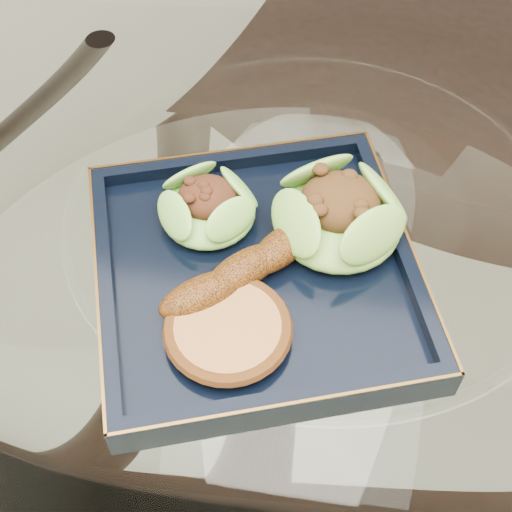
# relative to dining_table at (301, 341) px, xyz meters

# --- Properties ---
(dining_table) EXTENTS (1.13, 1.13, 0.77)m
(dining_table) POSITION_rel_dining_table_xyz_m (0.00, 0.00, 0.00)
(dining_table) COLOR white
(dining_table) RESTS_ON ground
(dining_chair) EXTENTS (0.46, 0.46, 0.90)m
(dining_chair) POSITION_rel_dining_table_xyz_m (0.11, 0.53, -0.10)
(dining_chair) COLOR black
(dining_chair) RESTS_ON ground
(navy_plate) EXTENTS (0.34, 0.34, 0.02)m
(navy_plate) POSITION_rel_dining_table_xyz_m (-0.04, -0.05, 0.17)
(navy_plate) COLOR black
(navy_plate) RESTS_ON dining_table
(lettuce_wrap_left) EXTENTS (0.11, 0.11, 0.03)m
(lettuce_wrap_left) POSITION_rel_dining_table_xyz_m (-0.09, 0.00, 0.20)
(lettuce_wrap_left) COLOR #5CA22F
(lettuce_wrap_left) RESTS_ON navy_plate
(lettuce_wrap_right) EXTENTS (0.14, 0.14, 0.04)m
(lettuce_wrap_right) POSITION_rel_dining_table_xyz_m (0.02, 0.01, 0.20)
(lettuce_wrap_right) COLOR #579B2D
(lettuce_wrap_right) RESTS_ON navy_plate
(roasted_plantain) EXTENTS (0.13, 0.13, 0.03)m
(roasted_plantain) POSITION_rel_dining_table_xyz_m (-0.05, -0.06, 0.20)
(roasted_plantain) COLOR #6A350B
(roasted_plantain) RESTS_ON navy_plate
(crumb_patty) EXTENTS (0.10, 0.10, 0.02)m
(crumb_patty) POSITION_rel_dining_table_xyz_m (-0.05, -0.11, 0.19)
(crumb_patty) COLOR #BA783E
(crumb_patty) RESTS_ON navy_plate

